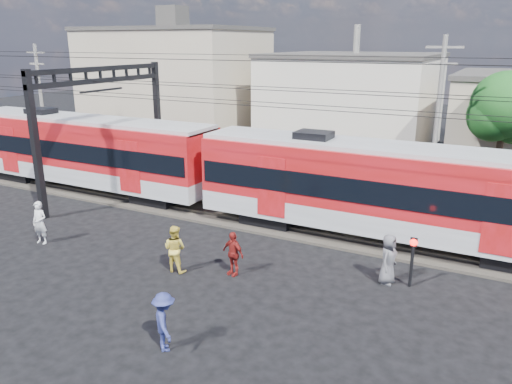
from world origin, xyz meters
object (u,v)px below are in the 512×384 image
commuter_train (390,188)px  pedestrian_c (164,322)px  crossing_signal (413,253)px  pedestrian_a (40,223)px

commuter_train → pedestrian_c: (-3.60, -10.46, -1.55)m
commuter_train → crossing_signal: (1.67, -3.56, -1.14)m
crossing_signal → pedestrian_a: bearing=-167.7°
commuter_train → pedestrian_c: bearing=-109.0°
pedestrian_a → crossing_signal: size_ratio=1.01×
commuter_train → crossing_signal: size_ratio=27.69×
pedestrian_a → commuter_train: bearing=20.9°
pedestrian_a → pedestrian_c: size_ratio=1.07×
pedestrian_c → crossing_signal: (5.27, 6.90, 0.41)m
pedestrian_a → crossing_signal: 14.92m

